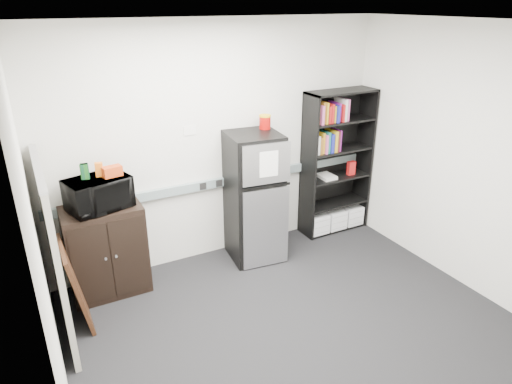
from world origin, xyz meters
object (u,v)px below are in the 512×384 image
cabinet (106,250)px  refrigerator (254,198)px  cubicle_partition (54,252)px  microwave (98,194)px  bookshelf (336,164)px

cabinet → refrigerator: bearing=-2.7°
cubicle_partition → cabinet: 0.73m
cubicle_partition → cabinet: (0.49, 0.42, -0.33)m
cubicle_partition → refrigerator: bearing=9.0°
cabinet → microwave: bearing=-90.0°
cubicle_partition → microwave: cubicle_partition is taller
cubicle_partition → microwave: bearing=39.6°
bookshelf → cabinet: bookshelf is taller
microwave → cubicle_partition: bearing=-156.2°
microwave → refrigerator: refrigerator is taller
microwave → refrigerator: (1.67, -0.06, -0.36)m
cubicle_partition → microwave: 0.71m
microwave → cabinet: bearing=74.2°
microwave → refrigerator: size_ratio=0.38×
bookshelf → microwave: bookshelf is taller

